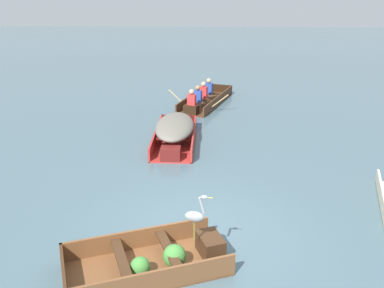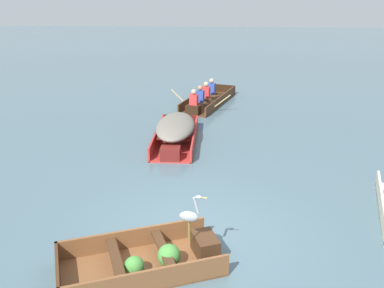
% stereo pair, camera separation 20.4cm
% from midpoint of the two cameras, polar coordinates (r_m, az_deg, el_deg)
% --- Properties ---
extents(ground_plane, '(80.00, 80.00, 0.00)m').
position_cam_midpoint_polar(ground_plane, '(8.09, 0.18, -12.26)').
color(ground_plane, '#47606B').
extents(dinghy_wooden_brown_foreground, '(2.89, 2.10, 0.42)m').
position_cam_midpoint_polar(dinghy_wooden_brown_foreground, '(7.26, -5.67, -15.18)').
color(dinghy_wooden_brown_foreground, brown).
rests_on(dinghy_wooden_brown_foreground, ground).
extents(skiff_red_near_moored, '(1.18, 3.12, 0.71)m').
position_cam_midpoint_polar(skiff_red_near_moored, '(12.39, -2.79, 1.93)').
color(skiff_red_near_moored, '#AD2D28').
rests_on(skiff_red_near_moored, ground).
extents(rowboat_dark_varnish_with_crew, '(2.50, 3.81, 0.92)m').
position_cam_midpoint_polar(rowboat_dark_varnish_with_crew, '(16.38, 1.23, 5.96)').
color(rowboat_dark_varnish_with_crew, '#4C2D19').
rests_on(rowboat_dark_varnish_with_crew, ground).
extents(heron_on_dinghy, '(0.46, 0.19, 0.84)m').
position_cam_midpoint_polar(heron_on_dinghy, '(6.99, -0.40, -9.49)').
color(heron_on_dinghy, olive).
rests_on(heron_on_dinghy, dinghy_wooden_brown_foreground).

